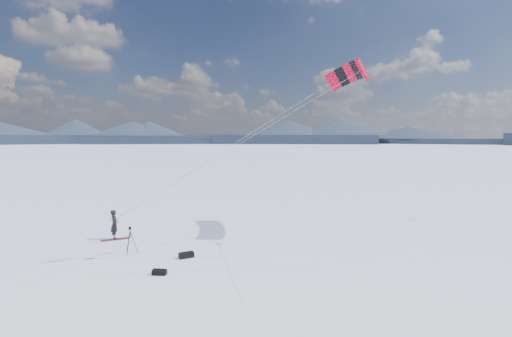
{
  "coord_description": "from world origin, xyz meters",
  "views": [
    {
      "loc": [
        6.07,
        -18.94,
        6.21
      ],
      "look_at": [
        6.79,
        4.35,
        4.19
      ],
      "focal_mm": 26.0,
      "sensor_mm": 36.0,
      "label": 1
    }
  ],
  "objects_px": {
    "gear_bag_b": "(159,272)",
    "snowboard": "(115,239)",
    "snowkiter": "(115,239)",
    "gear_bag_a": "(186,255)",
    "tripod": "(130,236)"
  },
  "relations": [
    {
      "from": "snowkiter",
      "to": "gear_bag_b",
      "type": "height_order",
      "value": "snowkiter"
    },
    {
      "from": "gear_bag_a",
      "to": "gear_bag_b",
      "type": "distance_m",
      "value": 2.46
    },
    {
      "from": "snowboard",
      "to": "gear_bag_b",
      "type": "height_order",
      "value": "gear_bag_b"
    },
    {
      "from": "tripod",
      "to": "gear_bag_a",
      "type": "height_order",
      "value": "tripod"
    },
    {
      "from": "snowkiter",
      "to": "tripod",
      "type": "xyz_separation_m",
      "value": [
        1.8,
        -2.82,
        0.94
      ]
    },
    {
      "from": "snowkiter",
      "to": "gear_bag_a",
      "type": "height_order",
      "value": "snowkiter"
    },
    {
      "from": "tripod",
      "to": "gear_bag_b",
      "type": "relative_size",
      "value": 2.19
    },
    {
      "from": "snowkiter",
      "to": "gear_bag_b",
      "type": "distance_m",
      "value": 7.15
    },
    {
      "from": "gear_bag_a",
      "to": "tripod",
      "type": "bearing_deg",
      "value": 139.8
    },
    {
      "from": "snowboard",
      "to": "snowkiter",
      "type": "bearing_deg",
      "value": 88.91
    },
    {
      "from": "snowkiter",
      "to": "snowboard",
      "type": "xyz_separation_m",
      "value": [
        0.06,
        -0.14,
        0.02
      ]
    },
    {
      "from": "snowkiter",
      "to": "gear_bag_b",
      "type": "bearing_deg",
      "value": -168.8
    },
    {
      "from": "gear_bag_a",
      "to": "gear_bag_b",
      "type": "relative_size",
      "value": 1.24
    },
    {
      "from": "gear_bag_b",
      "to": "snowboard",
      "type": "bearing_deg",
      "value": 132.36
    },
    {
      "from": "snowboard",
      "to": "gear_bag_a",
      "type": "relative_size",
      "value": 1.96
    }
  ]
}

